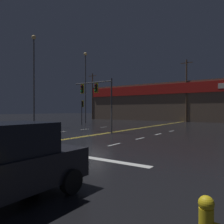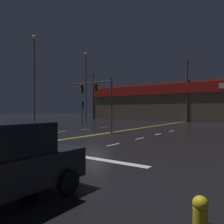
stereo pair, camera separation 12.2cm
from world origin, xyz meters
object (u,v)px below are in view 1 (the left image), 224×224
at_px(traffic_signal_median, 96,92).
at_px(traffic_signal_corner_northwest, 82,107).
at_px(streetlight_far_right, 34,70).
at_px(streetlight_near_right, 85,79).
at_px(fire_hydrant, 206,217).

bearing_deg(traffic_signal_median, traffic_signal_corner_northwest, 139.01).
bearing_deg(streetlight_far_right, traffic_signal_corner_northwest, 67.44).
distance_m(traffic_signal_median, streetlight_near_right, 16.15).
bearing_deg(streetlight_near_right, fire_hydrant, -45.52).
distance_m(traffic_signal_corner_northwest, fire_hydrant, 29.35).
relative_size(traffic_signal_corner_northwest, streetlight_far_right, 0.30).
bearing_deg(streetlight_near_right, traffic_signal_median, -45.22).
relative_size(traffic_signal_median, traffic_signal_corner_northwest, 1.44).
height_order(traffic_signal_corner_northwest, streetlight_near_right, streetlight_near_right).
bearing_deg(fire_hydrant, streetlight_near_right, 134.48).
height_order(traffic_signal_corner_northwest, fire_hydrant, traffic_signal_corner_northwest).
distance_m(traffic_signal_corner_northwest, streetlight_near_right, 6.93).
distance_m(traffic_signal_median, fire_hydrant, 18.78).
bearing_deg(traffic_signal_corner_northwest, streetlight_near_right, 125.58).
distance_m(streetlight_far_right, fire_hydrant, 28.37).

